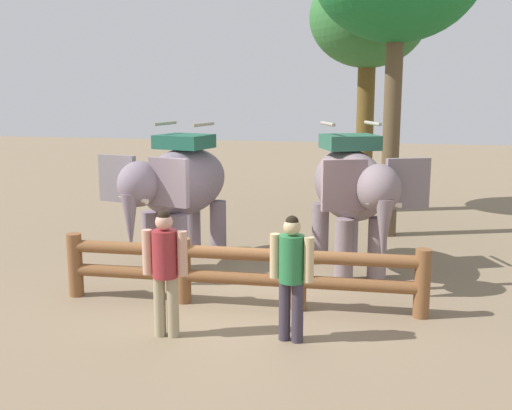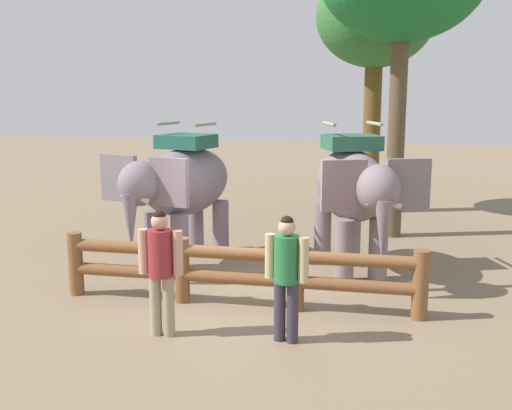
{
  "view_description": "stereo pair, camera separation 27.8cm",
  "coord_description": "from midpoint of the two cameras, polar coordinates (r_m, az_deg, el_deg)",
  "views": [
    {
      "loc": [
        2.2,
        -9.11,
        3.38
      ],
      "look_at": [
        0.0,
        1.05,
        1.4
      ],
      "focal_mm": 43.2,
      "sensor_mm": 36.0,
      "label": 1
    },
    {
      "loc": [
        2.47,
        -9.05,
        3.38
      ],
      "look_at": [
        0.0,
        1.05,
        1.4
      ],
      "focal_mm": 43.2,
      "sensor_mm": 36.0,
      "label": 2
    }
  ],
  "objects": [
    {
      "name": "elephant_near_left",
      "position": [
        11.86,
        -6.27,
        1.79
      ],
      "size": [
        2.04,
        3.27,
        2.74
      ],
      "color": "slate",
      "rests_on": "ground"
    },
    {
      "name": "log_fence",
      "position": [
        9.66,
        -0.84,
        -5.91
      ],
      "size": [
        5.77,
        0.43,
        1.05
      ],
      "color": "brown",
      "rests_on": "ground"
    },
    {
      "name": "tree_back_center",
      "position": [
        17.16,
        11.47,
        16.38
      ],
      "size": [
        3.11,
        3.11,
        6.55
      ],
      "color": "brown",
      "rests_on": "ground"
    },
    {
      "name": "elephant_center",
      "position": [
        11.4,
        9.72,
        1.42
      ],
      "size": [
        2.4,
        3.29,
        2.77
      ],
      "color": "slate",
      "rests_on": "ground"
    },
    {
      "name": "tourist_man_in_blue",
      "position": [
        8.5,
        -7.87,
        -5.42
      ],
      "size": [
        0.63,
        0.37,
        1.77
      ],
      "color": "#9C8E6C",
      "rests_on": "ground"
    },
    {
      "name": "tourist_woman_in_black",
      "position": [
        8.24,
        3.81,
        -6.0
      ],
      "size": [
        0.61,
        0.39,
        1.74
      ],
      "color": "#352E3C",
      "rests_on": "ground"
    },
    {
      "name": "ground_plane",
      "position": [
        9.97,
        -0.65,
        -9.05
      ],
      "size": [
        60.0,
        60.0,
        0.0
      ],
      "primitive_type": "plane",
      "color": "#7E6B51"
    }
  ]
}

